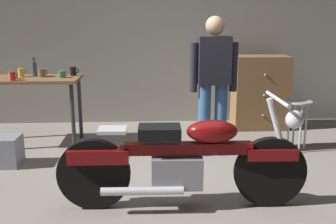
{
  "coord_description": "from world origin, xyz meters",
  "views": [
    {
      "loc": [
        -0.17,
        -3.4,
        1.65
      ],
      "look_at": [
        0.04,
        0.7,
        0.65
      ],
      "focal_mm": 41.63,
      "sensor_mm": 36.0,
      "label": 1
    }
  ],
  "objects": [
    {
      "name": "wooden_dresser",
      "position": [
        1.5,
        2.3,
        0.55
      ],
      "size": [
        0.8,
        0.47,
        1.1
      ],
      "color": "brown",
      "rests_on": "ground_plane"
    },
    {
      "name": "shop_stool",
      "position": [
        1.7,
        1.24,
        0.5
      ],
      "size": [
        0.32,
        0.32,
        0.64
      ],
      "color": "#B2B2B7",
      "rests_on": "ground_plane"
    },
    {
      "name": "person_standing",
      "position": [
        0.6,
        1.14,
        0.93
      ],
      "size": [
        0.57,
        0.23,
        1.67
      ],
      "rotation": [
        0.0,
        0.0,
        3.18
      ],
      "color": "#39639B",
      "rests_on": "ground_plane"
    },
    {
      "name": "workbench",
      "position": [
        -1.72,
        1.63,
        0.79
      ],
      "size": [
        1.3,
        0.64,
        0.9
      ],
      "color": "brown",
      "rests_on": "ground_plane"
    },
    {
      "name": "mug_red_diner",
      "position": [
        -1.83,
        1.39,
        0.95
      ],
      "size": [
        0.11,
        0.07,
        0.11
      ],
      "color": "red",
      "rests_on": "workbench"
    },
    {
      "name": "mug_brown_stoneware",
      "position": [
        -1.55,
        1.68,
        0.95
      ],
      "size": [
        0.12,
        0.09,
        0.11
      ],
      "color": "brown",
      "rests_on": "workbench"
    },
    {
      "name": "mug_green_speckled",
      "position": [
        -1.28,
        1.61,
        0.94
      ],
      "size": [
        0.12,
        0.09,
        0.09
      ],
      "color": "#3D7F4C",
      "rests_on": "workbench"
    },
    {
      "name": "mug_black_matte",
      "position": [
        -1.17,
        1.79,
        0.96
      ],
      "size": [
        0.12,
        0.08,
        0.11
      ],
      "color": "black",
      "rests_on": "workbench"
    },
    {
      "name": "mug_yellow_tall",
      "position": [
        -1.82,
        1.7,
        0.96
      ],
      "size": [
        0.11,
        0.07,
        0.11
      ],
      "color": "yellow",
      "rests_on": "workbench"
    },
    {
      "name": "storage_bin",
      "position": [
        -1.87,
        0.88,
        0.17
      ],
      "size": [
        0.44,
        0.32,
        0.34
      ],
      "primitive_type": "cube",
      "color": "gray",
      "rests_on": "ground_plane"
    },
    {
      "name": "back_wall",
      "position": [
        0.0,
        2.8,
        1.55
      ],
      "size": [
        8.0,
        0.12,
        3.1
      ],
      "primitive_type": "cube",
      "color": "gray",
      "rests_on": "ground_plane"
    },
    {
      "name": "ground_plane",
      "position": [
        0.0,
        0.0,
        0.0
      ],
      "size": [
        12.0,
        12.0,
        0.0
      ],
      "primitive_type": "plane",
      "color": "gray"
    },
    {
      "name": "mug_orange_travel",
      "position": [
        -1.88,
        1.52,
        0.94
      ],
      "size": [
        0.11,
        0.08,
        0.09
      ],
      "color": "orange",
      "rests_on": "workbench"
    },
    {
      "name": "motorcycle",
      "position": [
        0.13,
        -0.23,
        0.45
      ],
      "size": [
        2.19,
        0.6,
        1.0
      ],
      "rotation": [
        0.0,
        0.0,
        -0.02
      ],
      "color": "black",
      "rests_on": "ground_plane"
    },
    {
      "name": "bottle",
      "position": [
        -1.66,
        1.74,
        1.0
      ],
      "size": [
        0.06,
        0.06,
        0.24
      ],
      "color": "#3F4C59",
      "rests_on": "workbench"
    }
  ]
}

